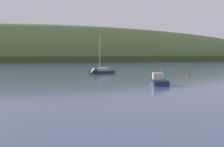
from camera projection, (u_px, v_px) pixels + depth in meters
The scene contains 4 objects.
far_shoreline_hill at pixel (20, 60), 198.99m from camera, with size 548.22×110.85×53.62m.
sailboat_near_mooring at pixel (99, 72), 72.79m from camera, with size 8.00×5.98×11.30m.
fishing_boat_moored at pixel (158, 82), 48.50m from camera, with size 4.02×6.71×4.03m.
mooring_buoy_off_fishing_boat at pixel (187, 77), 62.43m from camera, with size 0.71×0.71×0.79m.
Camera 1 is at (-13.95, -9.32, 5.50)m, focal length 43.69 mm.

